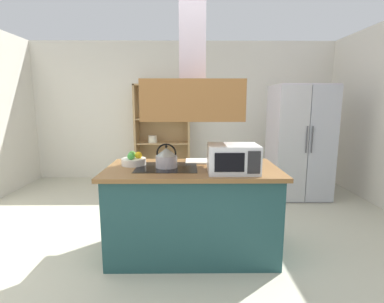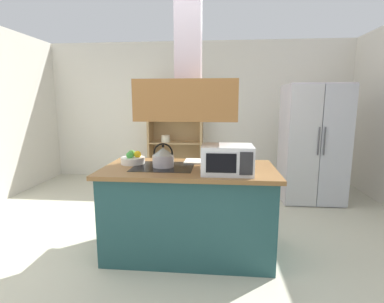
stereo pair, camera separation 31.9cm
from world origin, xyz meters
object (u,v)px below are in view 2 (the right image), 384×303
(refrigerator, at_px, (312,144))
(cutting_board, at_px, (201,161))
(microwave, at_px, (227,159))
(dish_cabinet, at_px, (176,138))
(kettle, at_px, (163,157))
(fruit_bowl, at_px, (133,159))

(refrigerator, xyz_separation_m, cutting_board, (-1.64, -1.53, 0.00))
(cutting_board, xyz_separation_m, microwave, (0.27, -0.47, 0.12))
(refrigerator, distance_m, dish_cabinet, 2.53)
(dish_cabinet, xyz_separation_m, microwave, (0.93, -3.05, 0.20))
(refrigerator, xyz_separation_m, kettle, (-2.00, -1.79, 0.10))
(dish_cabinet, bearing_deg, refrigerator, -24.60)
(refrigerator, relative_size, fruit_bowl, 7.22)
(fruit_bowl, bearing_deg, refrigerator, 35.51)
(refrigerator, relative_size, dish_cabinet, 0.97)
(dish_cabinet, distance_m, microwave, 3.20)
(kettle, bearing_deg, refrigerator, 41.81)
(refrigerator, bearing_deg, microwave, -124.50)
(microwave, xyz_separation_m, fruit_bowl, (-0.97, 0.32, -0.08))
(refrigerator, height_order, cutting_board, refrigerator)
(cutting_board, bearing_deg, kettle, -144.08)
(kettle, distance_m, fruit_bowl, 0.37)
(dish_cabinet, distance_m, fruit_bowl, 2.73)
(dish_cabinet, bearing_deg, kettle, -84.02)
(microwave, bearing_deg, dish_cabinet, 106.87)
(refrigerator, distance_m, kettle, 2.69)
(refrigerator, xyz_separation_m, microwave, (-1.37, -2.00, 0.13))
(refrigerator, relative_size, microwave, 3.93)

